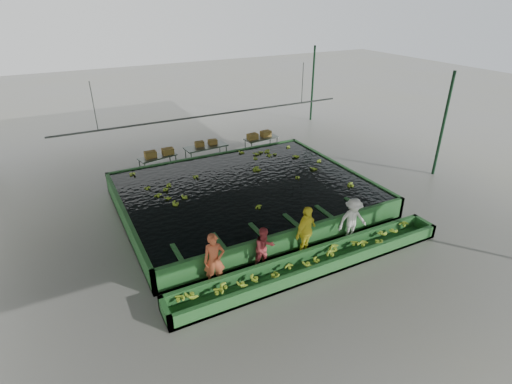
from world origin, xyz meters
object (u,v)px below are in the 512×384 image
worker_a (214,260)px  box_stack_mid (206,145)px  worker_b (264,249)px  packing_table_right (261,145)px  worker_c (306,232)px  flotation_tank (245,194)px  packing_table_mid (206,155)px  sorting_trough (315,263)px  worker_d (353,220)px  packing_table_left (158,164)px  box_stack_left (160,156)px  box_stack_right (259,138)px

worker_a → box_stack_mid: bearing=84.8°
worker_b → packing_table_right: (4.95, 9.42, -0.33)m
worker_c → flotation_tank: bearing=68.5°
packing_table_mid → worker_a: bearing=-109.7°
box_stack_mid → sorting_trough: bearing=-91.3°
worker_d → packing_table_left: 10.40m
worker_a → worker_b: 1.72m
worker_b → box_stack_left: size_ratio=1.06×
worker_b → box_stack_mid: bearing=76.2°
worker_d → box_stack_right: size_ratio=1.17×
flotation_tank → box_stack_right: (3.41, 5.15, 0.41)m
worker_c → box_stack_right: 10.00m
worker_d → packing_table_right: bearing=91.0°
worker_c → packing_table_right: size_ratio=0.99×
worker_a → box_stack_mid: 9.91m
packing_table_right → box_stack_right: 0.45m
worker_b → packing_table_right: bearing=58.5°
flotation_tank → box_stack_right: size_ratio=6.92×
packing_table_mid → packing_table_left: bearing=176.8°
worker_c → box_stack_mid: worker_c is taller
packing_table_mid → box_stack_right: 3.28m
sorting_trough → packing_table_mid: 10.03m
sorting_trough → worker_d: bearing=20.4°
sorting_trough → packing_table_right: size_ratio=5.27×
box_stack_mid → box_stack_right: size_ratio=0.80×
worker_d → box_stack_right: worker_d is taller
flotation_tank → packing_table_left: bearing=114.9°
sorting_trough → packing_table_mid: bearing=89.1°
worker_a → box_stack_right: 11.50m
worker_d → box_stack_mid: size_ratio=1.46×
sorting_trough → box_stack_right: size_ratio=6.92×
worker_d → packing_table_left: (-4.51, 9.36, -0.43)m
sorting_trough → worker_a: bearing=165.7°
sorting_trough → worker_b: worker_b is taller
worker_b → packing_table_left: 9.41m
packing_table_mid → box_stack_left: (-2.40, 0.15, 0.34)m
worker_a → sorting_trough: bearing=0.4°
box_stack_right → worker_b: bearing=-117.1°
flotation_tank → worker_a: 5.34m
sorting_trough → worker_c: size_ratio=5.32×
worker_d → box_stack_left: worker_d is taller
flotation_tank → box_stack_mid: (0.22, 5.02, 0.55)m
worker_d → packing_table_mid: size_ratio=0.77×
sorting_trough → packing_table_right: packing_table_right is taller
flotation_tank → worker_c: size_ratio=5.32×
flotation_tank → worker_a: worker_a is taller
box_stack_right → sorting_trough: bearing=-108.4°
flotation_tank → packing_table_mid: bearing=88.1°
box_stack_left → box_stack_right: bearing=0.9°
worker_d → packing_table_mid: 9.44m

